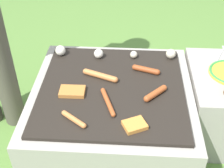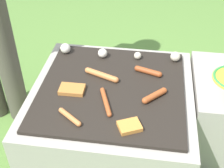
% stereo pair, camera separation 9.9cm
% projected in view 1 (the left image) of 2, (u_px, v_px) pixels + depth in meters
% --- Properties ---
extents(ground_plane, '(14.00, 14.00, 0.00)m').
position_uv_depth(ground_plane, '(112.00, 141.00, 1.80)').
color(ground_plane, '#567F38').
extents(grill, '(0.81, 0.81, 0.40)m').
position_uv_depth(grill, '(112.00, 116.00, 1.68)').
color(grill, '#9E998E').
rests_on(grill, ground_plane).
extents(side_ledge, '(0.40, 0.52, 0.40)m').
position_uv_depth(side_ledge, '(223.00, 104.00, 1.76)').
color(side_ledge, '#9E998E').
rests_on(side_ledge, ground_plane).
extents(sausage_front_right, '(0.19, 0.09, 0.03)m').
position_uv_depth(sausage_front_right, '(100.00, 75.00, 1.61)').
color(sausage_front_right, '#C6753D').
rests_on(sausage_front_right, grill).
extents(sausage_back_center, '(0.12, 0.12, 0.03)m').
position_uv_depth(sausage_back_center, '(155.00, 93.00, 1.49)').
color(sausage_back_center, '#A34C23').
rests_on(sausage_back_center, grill).
extents(sausage_back_left, '(0.08, 0.19, 0.02)m').
position_uv_depth(sausage_back_left, '(108.00, 102.00, 1.45)').
color(sausage_back_left, '#A34C23').
rests_on(sausage_back_left, grill).
extents(sausage_mid_left, '(0.15, 0.07, 0.03)m').
position_uv_depth(sausage_mid_left, '(146.00, 70.00, 1.65)').
color(sausage_mid_left, '#93421E').
rests_on(sausage_mid_left, grill).
extents(sausage_front_center, '(0.12, 0.10, 0.02)m').
position_uv_depth(sausage_front_center, '(74.00, 119.00, 1.36)').
color(sausage_front_center, '#C6753D').
rests_on(sausage_front_center, grill).
extents(bread_slice_right, '(0.12, 0.08, 0.02)m').
position_uv_depth(bread_slice_right, '(72.00, 91.00, 1.51)').
color(bread_slice_right, '#B27033').
rests_on(bread_slice_right, grill).
extents(bread_slice_center, '(0.12, 0.11, 0.02)m').
position_uv_depth(bread_slice_center, '(135.00, 125.00, 1.33)').
color(bread_slice_center, '#D18438').
rests_on(bread_slice_center, grill).
extents(mushroom_row, '(0.68, 0.07, 0.06)m').
position_uv_depth(mushroom_row, '(110.00, 53.00, 1.76)').
color(mushroom_row, silver).
rests_on(mushroom_row, grill).
extents(fork_utensil, '(0.11, 0.20, 0.01)m').
position_uv_depth(fork_utensil, '(220.00, 54.00, 1.79)').
color(fork_utensil, silver).
rests_on(fork_utensil, side_ledge).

